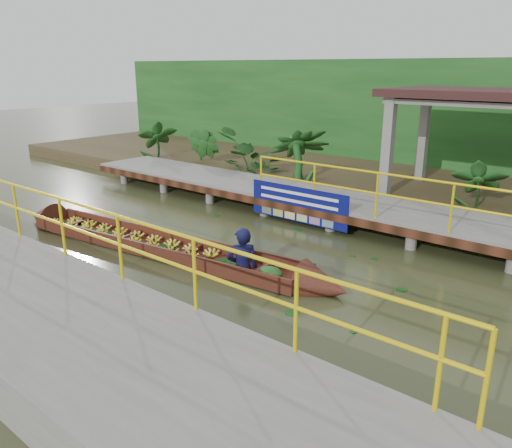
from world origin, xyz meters
The scene contains 9 objects.
ground centered at (0.00, 0.00, 0.00)m, with size 80.00×80.00×0.00m, color #2E351A.
land_strip centered at (0.00, 7.50, 0.23)m, with size 30.00×8.00×0.45m, color #372C1B.
far_dock centered at (0.02, 3.43, 0.48)m, with size 16.00×2.06×1.66m.
near_dock centered at (1.00, -4.20, 0.30)m, with size 18.00×2.40×1.73m.
pavilion centered at (3.00, 6.30, 2.82)m, with size 4.40×3.00×3.00m.
foliage_backdrop centered at (0.00, 10.00, 2.00)m, with size 30.00×0.80×4.00m, color #154416.
vendor_boat centered at (-0.74, -0.79, 0.25)m, with size 8.62×1.86×2.03m.
blue_banner centered at (0.21, 2.48, 0.56)m, with size 2.76×0.04×0.86m.
tropical_plants centered at (-1.75, 5.30, 1.08)m, with size 14.01×1.01×1.26m.
Camera 1 is at (6.80, -7.16, 3.73)m, focal length 35.00 mm.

